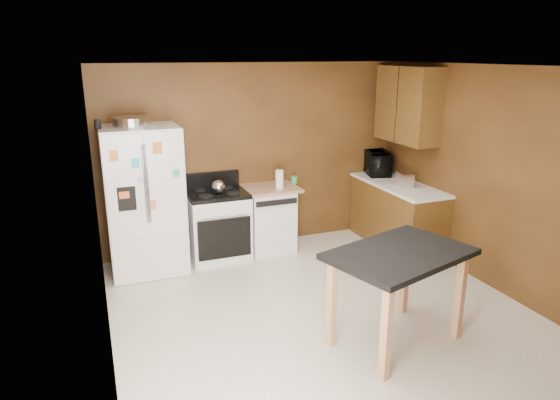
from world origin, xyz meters
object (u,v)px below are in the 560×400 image
kettle (218,187)px  paper_towel (279,179)px  toaster (405,180)px  dishwasher (269,218)px  microwave (377,163)px  green_canister (294,180)px  island (399,266)px  gas_range (218,224)px  refrigerator (144,200)px  pen_cup (98,124)px  roasting_pan (132,122)px

kettle → paper_towel: (0.82, -0.03, 0.03)m
toaster → kettle: bearing=176.1°
dishwasher → microwave: bearing=3.4°
kettle → green_canister: bearing=9.0°
microwave → island: size_ratio=0.39×
gas_range → island: (1.04, -2.57, 0.31)m
island → green_canister: bearing=88.2°
toaster → refrigerator: 3.37m
toaster → gas_range: (-2.41, 0.64, -0.53)m
kettle → microwave: microwave is taller
pen_cup → island: 3.58m
roasting_pan → island: roasting_pan is taller
pen_cup → dishwasher: bearing=4.3°
green_canister → island: 2.68m
pen_cup → refrigerator: bearing=9.2°
kettle → paper_towel: paper_towel is taller
kettle → refrigerator: (-0.92, 0.02, -0.09)m
toaster → dishwasher: (-1.69, 0.66, -0.54)m
roasting_pan → refrigerator: (0.07, 0.01, -0.96)m
roasting_pan → pen_cup: roasting_pan is taller
paper_towel → dishwasher: 0.59m
kettle → toaster: toaster is taller
pen_cup → toaster: pen_cup is taller
toaster → gas_range: 2.55m
refrigerator → gas_range: size_ratio=1.64×
paper_towel → green_canister: bearing=34.4°
roasting_pan → refrigerator: bearing=5.1°
green_canister → toaster: 1.49m
roasting_pan → pen_cup: 0.38m
microwave → dishwasher: 1.83m
pen_cup → microwave: 3.89m
green_canister → pen_cup: bearing=-174.6°
refrigerator → roasting_pan: bearing=-174.9°
paper_towel → refrigerator: bearing=178.6°
dishwasher → island: island is taller
roasting_pan → island: 3.39m
refrigerator → gas_range: (0.91, 0.06, -0.44)m
roasting_pan → refrigerator: size_ratio=0.25×
dishwasher → toaster: bearing=-21.4°
green_canister → paper_towel: bearing=-145.6°
microwave → gas_range: bearing=108.7°
gas_range → dishwasher: 0.72m
gas_range → island: bearing=-68.0°
roasting_pan → dishwasher: 2.21m
kettle → island: (1.03, -2.49, -0.21)m
paper_towel → green_canister: (0.29, 0.20, -0.08)m
roasting_pan → pen_cup: size_ratio=4.21×
paper_towel → refrigerator: (-1.74, 0.04, -0.11)m
green_canister → island: bearing=-91.8°
pen_cup → toaster: size_ratio=0.41×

